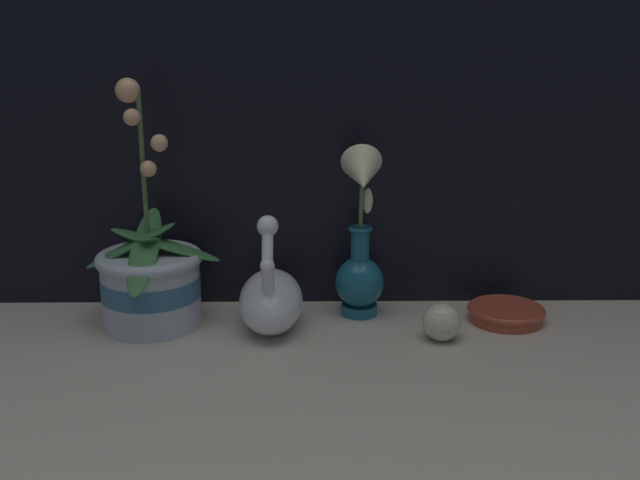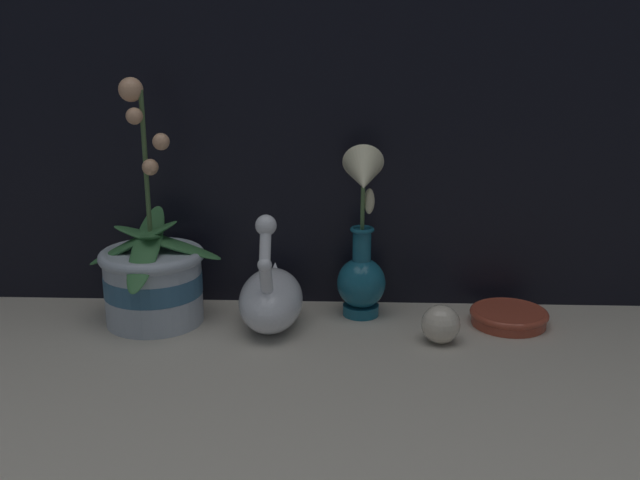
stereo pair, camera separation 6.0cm
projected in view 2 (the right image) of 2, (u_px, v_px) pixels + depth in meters
The scene contains 6 objects.
ground_plane at pixel (324, 357), 1.16m from camera, with size 2.80×2.80×0.00m, color #BCB2A3.
orchid_potted_plant at pixel (153, 276), 1.27m from camera, with size 0.23×0.23×0.41m.
swan_figurine at pixel (271, 296), 1.26m from camera, with size 0.11×0.20×0.21m.
blue_vase at pixel (362, 249), 1.28m from camera, with size 0.09×0.12×0.31m.
glass_sphere at pixel (441, 324), 1.20m from camera, with size 0.06×0.06×0.06m.
amber_dish at pixel (509, 316), 1.28m from camera, with size 0.13×0.13×0.03m.
Camera 2 is at (0.04, -1.06, 0.50)m, focal length 42.00 mm.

